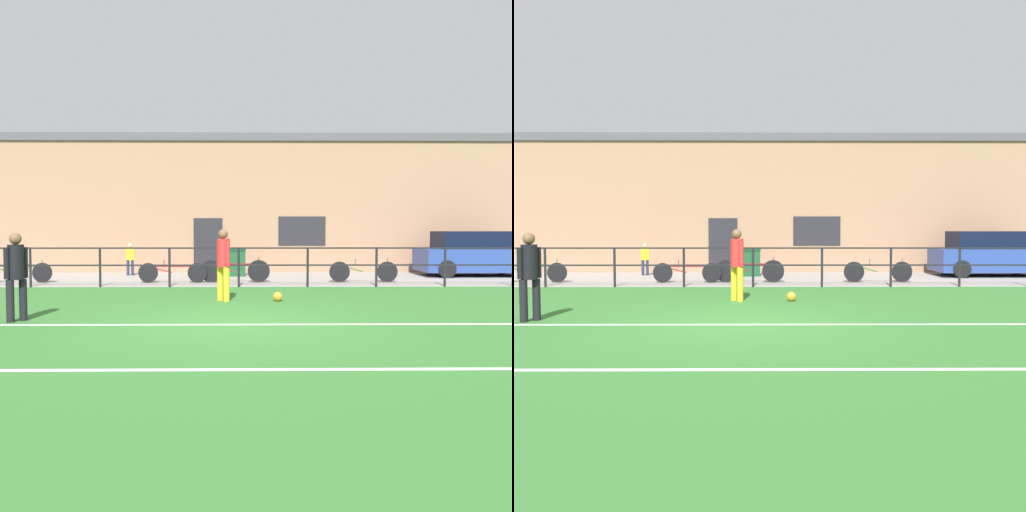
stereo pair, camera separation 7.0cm
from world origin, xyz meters
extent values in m
cube|color=#33702D|center=(0.00, 0.00, -0.02)|extent=(60.00, 44.00, 0.04)
cube|color=white|center=(0.00, -0.18, 0.00)|extent=(36.00, 0.11, 0.00)
cube|color=white|center=(0.00, -3.20, 0.00)|extent=(36.00, 0.11, 0.00)
cube|color=gray|center=(0.00, 8.50, 0.01)|extent=(48.00, 5.00, 0.02)
cylinder|color=black|center=(-6.00, 6.00, 0.57)|extent=(0.07, 0.07, 1.15)
cylinder|color=black|center=(-4.00, 6.00, 0.57)|extent=(0.07, 0.07, 1.15)
cylinder|color=black|center=(-2.00, 6.00, 0.57)|extent=(0.07, 0.07, 1.15)
cylinder|color=black|center=(0.00, 6.00, 0.57)|extent=(0.07, 0.07, 1.15)
cylinder|color=black|center=(2.00, 6.00, 0.57)|extent=(0.07, 0.07, 1.15)
cylinder|color=black|center=(4.00, 6.00, 0.57)|extent=(0.07, 0.07, 1.15)
cylinder|color=black|center=(6.00, 6.00, 0.57)|extent=(0.07, 0.07, 1.15)
cube|color=black|center=(0.00, 6.00, 1.13)|extent=(36.00, 0.04, 0.04)
cube|color=black|center=(0.00, 6.00, 0.63)|extent=(36.00, 0.04, 0.04)
cube|color=#A37A5B|center=(0.00, 12.20, 2.51)|extent=(28.00, 2.40, 5.02)
cube|color=#232328|center=(-1.27, 10.98, 1.05)|extent=(1.10, 0.04, 2.10)
cube|color=#232328|center=(2.32, 10.98, 1.62)|extent=(1.80, 0.04, 1.10)
cube|color=#4C4C51|center=(0.00, 12.20, 5.17)|extent=(28.00, 2.56, 0.30)
cylinder|color=black|center=(-3.82, 0.30, 0.38)|extent=(0.14, 0.14, 0.76)
cylinder|color=black|center=(-3.97, 0.12, 0.38)|extent=(0.14, 0.14, 0.76)
cylinder|color=black|center=(-3.89, 0.21, 1.07)|extent=(0.28, 0.28, 0.63)
sphere|color=brown|center=(-3.89, 0.21, 1.50)|extent=(0.21, 0.21, 0.21)
cylinder|color=black|center=(-3.79, 0.34, 1.06)|extent=(0.10, 0.10, 0.56)
cylinder|color=black|center=(-4.00, 0.08, 1.06)|extent=(0.10, 0.10, 0.56)
cylinder|color=gold|center=(-0.38, 3.05, 0.40)|extent=(0.14, 0.14, 0.79)
cylinder|color=gold|center=(-0.22, 2.86, 0.40)|extent=(0.14, 0.14, 0.79)
cylinder|color=red|center=(-0.30, 2.95, 1.12)|extent=(0.29, 0.29, 0.66)
sphere|color=brown|center=(-0.30, 2.95, 1.56)|extent=(0.22, 0.22, 0.22)
cylinder|color=red|center=(-0.41, 3.09, 1.10)|extent=(0.10, 0.10, 0.59)
cylinder|color=red|center=(-0.19, 2.82, 1.10)|extent=(0.10, 0.10, 0.59)
sphere|color=orange|center=(0.97, 2.88, 0.11)|extent=(0.22, 0.22, 0.22)
cylinder|color=#232D4C|center=(-3.89, 9.77, 0.29)|extent=(0.10, 0.10, 0.55)
cylinder|color=#232D4C|center=(-4.06, 9.80, 0.29)|extent=(0.10, 0.10, 0.55)
cylinder|color=gold|center=(-3.97, 9.79, 0.80)|extent=(0.20, 0.20, 0.45)
sphere|color=beige|center=(-3.97, 9.79, 1.10)|extent=(0.16, 0.16, 0.16)
cylinder|color=gold|center=(-3.85, 9.76, 0.78)|extent=(0.07, 0.07, 0.41)
cylinder|color=gold|center=(-4.09, 9.81, 0.78)|extent=(0.07, 0.07, 0.41)
cube|color=#28428E|center=(8.39, 9.48, 0.59)|extent=(4.00, 1.82, 0.81)
cube|color=black|center=(8.19, 9.48, 1.30)|extent=(2.40, 1.53, 0.61)
cylinder|color=black|center=(7.03, 8.61, 0.32)|extent=(0.60, 0.18, 0.60)
cylinder|color=black|center=(7.03, 10.36, 0.32)|extent=(0.60, 0.18, 0.60)
cylinder|color=black|center=(9.75, 10.36, 0.32)|extent=(0.60, 0.18, 0.60)
cylinder|color=black|center=(-0.88, 7.20, 0.37)|extent=(0.69, 0.04, 0.69)
cylinder|color=black|center=(0.60, 7.20, 0.37)|extent=(0.69, 0.04, 0.69)
cube|color=maroon|center=(-0.14, 7.20, 0.59)|extent=(1.15, 0.04, 0.04)
cube|color=maroon|center=(-0.51, 7.20, 0.48)|extent=(0.72, 0.03, 0.25)
cylinder|color=maroon|center=(-0.40, 7.20, 0.69)|extent=(0.03, 0.03, 0.20)
cylinder|color=maroon|center=(0.60, 7.20, 0.66)|extent=(0.03, 0.03, 0.28)
cylinder|color=black|center=(-2.83, 7.13, 0.32)|extent=(0.61, 0.04, 0.61)
cylinder|color=black|center=(-1.30, 7.13, 0.32)|extent=(0.61, 0.04, 0.61)
cube|color=maroon|center=(-2.07, 7.13, 0.52)|extent=(1.19, 0.04, 0.04)
cube|color=maroon|center=(-2.45, 7.13, 0.42)|extent=(0.75, 0.03, 0.22)
cylinder|color=maroon|center=(-2.33, 7.13, 0.62)|extent=(0.03, 0.03, 0.20)
cylinder|color=maroon|center=(-1.30, 7.13, 0.59)|extent=(0.03, 0.03, 0.28)
cylinder|color=black|center=(-6.13, 7.20, 0.33)|extent=(0.61, 0.04, 0.61)
cube|color=#1E6633|center=(-6.96, 7.20, 0.53)|extent=(1.30, 0.04, 0.04)
cube|color=#1E6633|center=(-7.38, 7.20, 0.43)|extent=(0.82, 0.03, 0.22)
cylinder|color=#1E6633|center=(-7.25, 7.20, 0.63)|extent=(0.03, 0.03, 0.20)
cylinder|color=#1E6633|center=(-6.13, 7.20, 0.60)|extent=(0.03, 0.03, 0.28)
cylinder|color=black|center=(3.13, 7.20, 0.34)|extent=(0.64, 0.04, 0.64)
cylinder|color=black|center=(4.63, 7.20, 0.34)|extent=(0.64, 0.04, 0.64)
cube|color=#1E6633|center=(3.88, 7.20, 0.55)|extent=(1.17, 0.04, 0.04)
cube|color=#1E6633|center=(3.51, 7.20, 0.44)|extent=(0.73, 0.03, 0.23)
cylinder|color=#1E6633|center=(3.62, 7.20, 0.65)|extent=(0.03, 0.03, 0.20)
cylinder|color=#1E6633|center=(4.63, 7.20, 0.62)|extent=(0.03, 0.03, 0.28)
cube|color=#194C28|center=(-0.13, 9.48, 0.47)|extent=(0.61, 0.51, 0.90)
cube|color=#143D20|center=(-0.13, 9.48, 0.96)|extent=(0.64, 0.54, 0.08)
camera|label=1|loc=(0.31, -9.46, 1.65)|focal=37.60mm
camera|label=2|loc=(0.38, -9.46, 1.65)|focal=37.60mm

